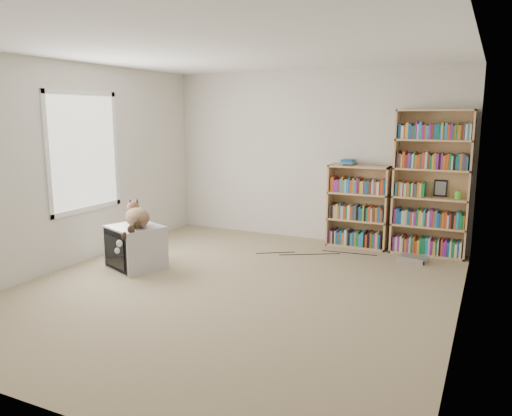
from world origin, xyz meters
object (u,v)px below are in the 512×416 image
at_px(cat, 135,221).
at_px(crt_tv, 136,247).
at_px(bookcase_tall, 431,187).
at_px(dvd_player, 413,259).
at_px(bookcase_short, 358,210).

bearing_deg(cat, crt_tv, 167.47).
distance_m(cat, bookcase_tall, 3.85).
bearing_deg(cat, dvd_player, 71.08).
relative_size(crt_tv, bookcase_tall, 0.40).
bearing_deg(dvd_player, bookcase_tall, 86.83).
bearing_deg(bookcase_short, cat, -133.22).
distance_m(bookcase_tall, bookcase_short, 1.04).
bearing_deg(crt_tv, cat, -30.62).
relative_size(cat, bookcase_tall, 0.36).
relative_size(crt_tv, dvd_player, 2.29).
xyz_separation_m(bookcase_tall, dvd_player, (-0.12, -0.46, -0.88)).
bearing_deg(bookcase_tall, dvd_player, -104.14).
xyz_separation_m(crt_tv, bookcase_short, (2.19, 2.20, 0.27)).
bearing_deg(dvd_player, bookcase_short, 162.24).
bearing_deg(crt_tv, bookcase_tall, 56.62).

